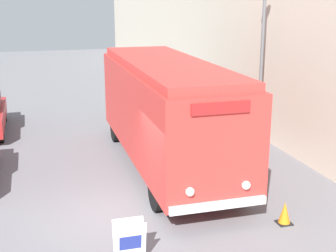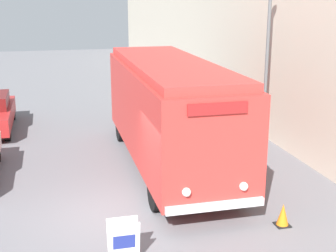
{
  "view_description": "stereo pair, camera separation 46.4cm",
  "coord_description": "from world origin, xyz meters",
  "views": [
    {
      "loc": [
        -1.75,
        -11.01,
        5.55
      ],
      "look_at": [
        1.71,
        1.05,
        2.05
      ],
      "focal_mm": 50.0,
      "sensor_mm": 36.0,
      "label": 1
    },
    {
      "loc": [
        -1.3,
        -11.13,
        5.55
      ],
      "look_at": [
        1.71,
        1.05,
        2.05
      ],
      "focal_mm": 50.0,
      "sensor_mm": 36.0,
      "label": 2
    }
  ],
  "objects": [
    {
      "name": "vintage_bus",
      "position": [
        2.31,
        3.36,
        1.99
      ],
      "size": [
        2.64,
        9.39,
        3.55
      ],
      "color": "black",
      "rests_on": "ground_plane"
    },
    {
      "name": "ground_plane",
      "position": [
        0.0,
        0.0,
        0.0
      ],
      "size": [
        80.0,
        80.0,
        0.0
      ],
      "primitive_type": "plane",
      "color": "slate"
    },
    {
      "name": "sign_board",
      "position": [
        -0.07,
        -2.16,
        0.46
      ],
      "size": [
        0.68,
        0.36,
        0.96
      ],
      "color": "gray",
      "rests_on": "ground_plane"
    },
    {
      "name": "traffic_cone",
      "position": [
        4.03,
        -1.51,
        0.28
      ],
      "size": [
        0.36,
        0.36,
        0.58
      ],
      "color": "black",
      "rests_on": "ground_plane"
    },
    {
      "name": "streetlamp",
      "position": [
        6.25,
        4.48,
        4.02
      ],
      "size": [
        0.36,
        0.36,
        6.16
      ],
      "color": "#595E60",
      "rests_on": "ground_plane"
    },
    {
      "name": "building_wall_right",
      "position": [
        7.04,
        10.0,
        4.45
      ],
      "size": [
        0.3,
        60.0,
        8.91
      ],
      "color": "beige",
      "rests_on": "ground_plane"
    }
  ]
}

